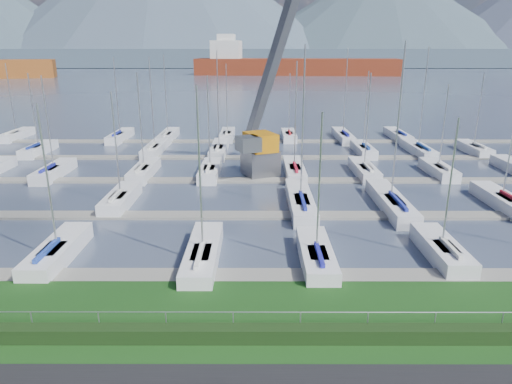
{
  "coord_description": "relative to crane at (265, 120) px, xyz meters",
  "views": [
    {
      "loc": [
        0.05,
        -17.65,
        12.37
      ],
      "look_at": [
        0.0,
        12.0,
        3.0
      ],
      "focal_mm": 32.0,
      "sensor_mm": 36.0,
      "label": 1
    }
  ],
  "objects": [
    {
      "name": "cargo_ship_mid",
      "position": [
        14.11,
        186.43,
        -1.78
      ],
      "size": [
        99.92,
        27.28,
        21.5
      ],
      "rotation": [
        0.0,
        0.0,
        -0.09
      ],
      "color": "maroon",
      "rests_on": "water"
    },
    {
      "name": "foothill",
      "position": [
        -0.87,
        300.79,
        0.67
      ],
      "size": [
        900.0,
        80.0,
        12.0
      ],
      "primitive_type": "cube",
      "color": "#465867",
      "rests_on": "water"
    },
    {
      "name": "sailboat_fleet",
      "position": [
        -1.57,
        -0.6,
        0.05
      ],
      "size": [
        75.17,
        48.91,
        13.47
      ],
      "color": "white",
      "rests_on": "water"
    },
    {
      "name": "path",
      "position": [
        -0.87,
        -32.21,
        -5.32
      ],
      "size": [
        160.0,
        2.0,
        0.04
      ],
      "primitive_type": "cube",
      "color": "black",
      "rests_on": "grass"
    },
    {
      "name": "hedge",
      "position": [
        -0.87,
        -29.61,
        -4.98
      ],
      "size": [
        80.0,
        0.7,
        0.7
      ],
      "primitive_type": "cube",
      "color": "black",
      "rests_on": "grass"
    },
    {
      "name": "crane",
      "position": [
        0.0,
        0.0,
        0.0
      ],
      "size": [
        7.87,
        12.86,
        22.35
      ],
      "rotation": [
        0.0,
        0.0,
        0.41
      ],
      "color": "slate",
      "rests_on": "water"
    },
    {
      "name": "docks",
      "position": [
        -0.87,
        -3.21,
        -5.55
      ],
      "size": [
        90.0,
        41.6,
        0.25
      ],
      "color": "slate",
      "rests_on": "water"
    },
    {
      "name": "mountains",
      "position": [
        6.48,
        375.42,
        41.35
      ],
      "size": [
        1190.0,
        360.0,
        115.0
      ],
      "color": "#3C4A58",
      "rests_on": "water"
    },
    {
      "name": "fence",
      "position": [
        -0.87,
        -29.21,
        -4.13
      ],
      "size": [
        80.0,
        0.04,
        0.04
      ],
      "primitive_type": "cylinder",
      "rotation": [
        0.0,
        1.57,
        0.0
      ],
      "color": "#9A9DA2",
      "rests_on": "grass"
    },
    {
      "name": "water",
      "position": [
        -0.87,
        230.79,
        -5.73
      ],
      "size": [
        800.0,
        540.0,
        0.2
      ],
      "primitive_type": "cube",
      "color": "#444F64"
    }
  ]
}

